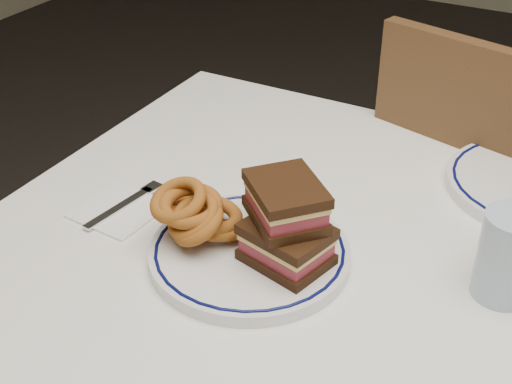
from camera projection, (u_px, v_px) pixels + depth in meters
The scene contains 8 objects.
dining_table at pixel (415, 327), 1.02m from camera, with size 1.27×0.87×0.75m.
chair_far at pixel (492, 235), 1.44m from camera, with size 0.53×0.53×0.94m.
main_plate at pixel (250, 253), 0.98m from camera, with size 0.28×0.28×0.02m.
reuben_sandwich at pixel (286, 223), 0.93m from camera, with size 0.14×0.14×0.11m.
onion_rings_main at pixel (198, 215), 0.98m from camera, with size 0.13×0.12×0.11m.
ketchup_ramekin at pixel (270, 202), 1.04m from camera, with size 0.06×0.06×0.04m.
water_glass at pixel (508, 256), 0.89m from camera, with size 0.08×0.08×0.12m, color #A0B8CE.
napkin_fork at pixel (121, 209), 1.08m from camera, with size 0.12×0.16×0.01m.
Camera 1 is at (0.16, -0.77, 1.36)m, focal length 50.00 mm.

